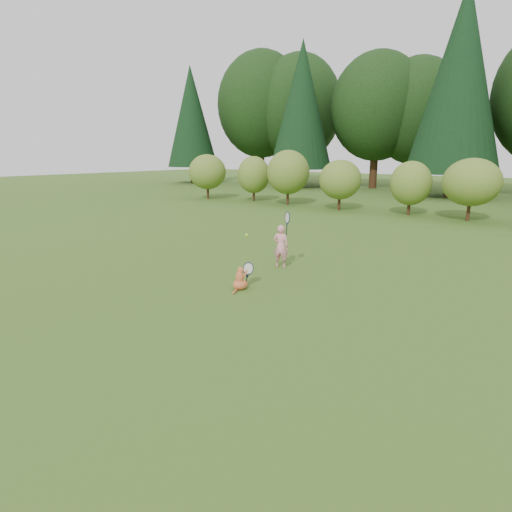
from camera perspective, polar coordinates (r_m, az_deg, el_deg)
The scene contains 6 objects.
ground at distance 8.38m, azimuth -4.50°, elevation -5.47°, with size 100.00×100.00×0.00m, color #2D5417.
shrub_row at distance 19.59m, azimuth 22.54°, elevation 8.68°, with size 28.00×3.00×2.80m, color olive, non-canonical shape.
woodland_backdrop at distance 29.67m, azimuth 29.53°, elevation 21.19°, with size 48.00×10.00×15.00m, color black, non-canonical shape.
child at distance 10.36m, azimuth 3.36°, elevation 1.43°, with size 0.60×0.39×1.57m.
cat at distance 8.76m, azimuth -2.08°, elevation -2.87°, with size 0.34×0.69×0.64m.
tennis_ball at distance 9.34m, azimuth -1.26°, elevation 2.80°, with size 0.07×0.07×0.07m.
Camera 1 is at (5.41, -5.78, 2.73)m, focal length 30.00 mm.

